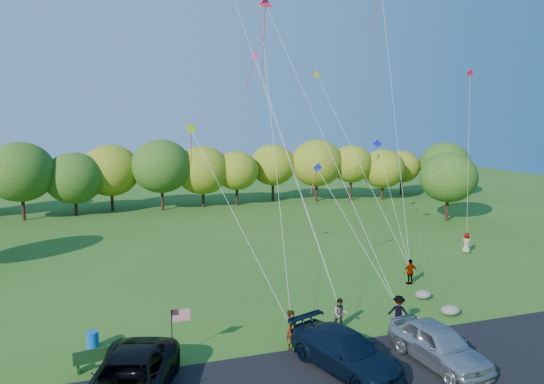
% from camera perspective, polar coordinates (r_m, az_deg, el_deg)
% --- Properties ---
extents(ground, '(140.00, 140.00, 0.00)m').
position_cam_1_polar(ground, '(25.86, 6.38, -16.43)').
color(ground, '#2D5B1A').
rests_on(ground, ground).
extents(asphalt_lane, '(44.00, 6.00, 0.06)m').
position_cam_1_polar(asphalt_lane, '(22.66, 10.77, -20.28)').
color(asphalt_lane, black).
rests_on(asphalt_lane, ground).
extents(treeline, '(75.58, 28.05, 8.66)m').
position_cam_1_polar(treeline, '(58.55, -9.57, 2.50)').
color(treeline, '#382014').
rests_on(treeline, ground).
extents(minivan_dark, '(4.75, 7.09, 1.81)m').
position_cam_1_polar(minivan_dark, '(20.67, -16.52, -20.56)').
color(minivan_dark, black).
rests_on(minivan_dark, asphalt_lane).
extents(minivan_navy, '(4.06, 6.16, 1.66)m').
position_cam_1_polar(minivan_navy, '(22.44, 8.64, -18.04)').
color(minivan_navy, black).
rests_on(minivan_navy, asphalt_lane).
extents(minivan_silver, '(2.65, 5.41, 1.78)m').
position_cam_1_polar(minivan_silver, '(23.87, 19.01, -16.58)').
color(minivan_silver, '#A0A3AA').
rests_on(minivan_silver, asphalt_lane).
extents(flyer_a, '(0.82, 0.83, 1.93)m').
position_cam_1_polar(flyer_a, '(24.04, 2.35, -15.86)').
color(flyer_a, '#4C4C59').
rests_on(flyer_a, ground).
extents(flyer_b, '(0.93, 0.81, 1.63)m').
position_cam_1_polar(flyer_b, '(26.38, 8.04, -14.01)').
color(flyer_b, '#4C4C59').
rests_on(flyer_b, ground).
extents(flyer_c, '(1.29, 1.16, 1.74)m').
position_cam_1_polar(flyer_c, '(27.12, 14.67, -13.45)').
color(flyer_c, '#4C4C59').
rests_on(flyer_c, ground).
extents(flyer_d, '(1.01, 0.42, 1.71)m').
position_cam_1_polar(flyer_d, '(33.91, 15.96, -9.01)').
color(flyer_d, '#4C4C59').
rests_on(flyer_d, ground).
extents(flyer_e, '(0.98, 0.94, 1.69)m').
position_cam_1_polar(flyer_e, '(43.02, 21.91, -5.59)').
color(flyer_e, '#4C4C59').
rests_on(flyer_e, ground).
extents(park_bench, '(1.98, 0.65, 1.10)m').
position_cam_1_polar(park_bench, '(23.57, -19.84, -17.93)').
color(park_bench, '#143916').
rests_on(park_bench, ground).
extents(trash_barrel, '(0.57, 0.57, 0.85)m').
position_cam_1_polar(trash_barrel, '(25.73, -20.36, -16.03)').
color(trash_barrel, '#0B4DA8').
rests_on(trash_barrel, ground).
extents(flag_assembly, '(0.88, 0.57, 2.38)m').
position_cam_1_polar(flag_assembly, '(23.26, -11.09, -14.72)').
color(flag_assembly, black).
rests_on(flag_assembly, ground).
extents(boulder_near, '(1.10, 0.86, 0.55)m').
position_cam_1_polar(boulder_near, '(29.76, 20.27, -12.92)').
color(boulder_near, gray).
rests_on(boulder_near, ground).
extents(boulder_far, '(1.00, 0.84, 0.52)m').
position_cam_1_polar(boulder_far, '(31.76, 17.38, -11.42)').
color(boulder_far, gray).
rests_on(boulder_far, ground).
extents(kites_aloft, '(23.55, 8.73, 17.65)m').
position_cam_1_polar(kites_aloft, '(37.87, 2.03, 21.05)').
color(kites_aloft, red).
rests_on(kites_aloft, ground).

